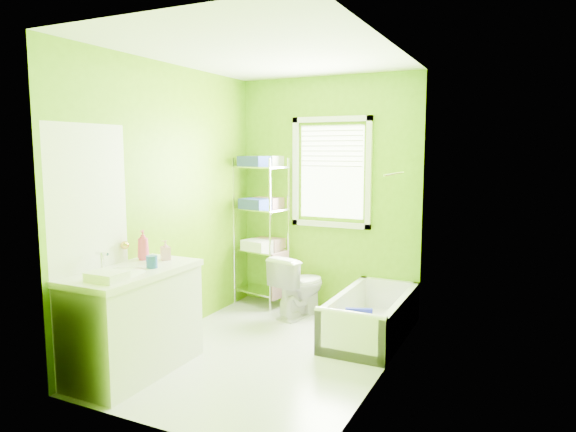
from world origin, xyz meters
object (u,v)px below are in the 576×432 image
at_px(vanity, 133,318).
at_px(wire_shelf_unit, 263,214).
at_px(bathtub, 370,323).
at_px(toilet, 299,285).

bearing_deg(vanity, wire_shelf_unit, 88.69).
height_order(vanity, wire_shelf_unit, wire_shelf_unit).
xyz_separation_m(bathtub, toilet, (-0.89, 0.31, 0.20)).
xyz_separation_m(bathtub, wire_shelf_unit, (-1.46, 0.53, 0.92)).
bearing_deg(wire_shelf_unit, bathtub, -19.92).
bearing_deg(vanity, bathtub, 46.34).
relative_size(vanity, wire_shelf_unit, 0.66).
bearing_deg(toilet, bathtub, 175.80).
distance_m(bathtub, wire_shelf_unit, 1.80).
distance_m(bathtub, toilet, 0.97).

